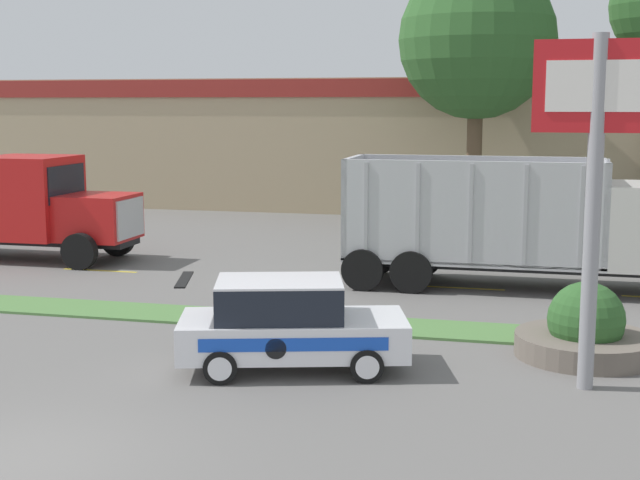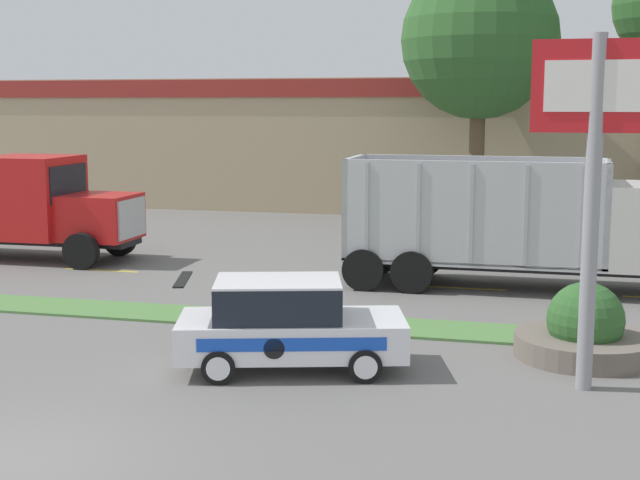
{
  "view_description": "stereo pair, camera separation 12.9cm",
  "coord_description": "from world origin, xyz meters",
  "px_view_note": "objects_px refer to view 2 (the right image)",
  "views": [
    {
      "loc": [
        6.98,
        -10.55,
        4.99
      ],
      "look_at": [
        2.12,
        9.38,
        1.84
      ],
      "focal_mm": 50.0,
      "sensor_mm": 36.0,
      "label": 1
    },
    {
      "loc": [
        7.1,
        -10.52,
        4.99
      ],
      "look_at": [
        2.12,
        9.38,
        1.84
      ],
      "focal_mm": 50.0,
      "sensor_mm": 36.0,
      "label": 2
    }
  ],
  "objects_px": {
    "rally_car": "(287,324)",
    "store_sign_post": "(594,146)",
    "dump_truck_lead": "(610,233)",
    "stone_planter": "(585,333)",
    "dump_truck_mid": "(8,207)"
  },
  "relations": [
    {
      "from": "dump_truck_lead",
      "to": "dump_truck_mid",
      "type": "distance_m",
      "value": 18.59
    },
    {
      "from": "stone_planter",
      "to": "rally_car",
      "type": "bearing_deg",
      "value": -158.36
    },
    {
      "from": "dump_truck_mid",
      "to": "store_sign_post",
      "type": "bearing_deg",
      "value": -28.31
    },
    {
      "from": "dump_truck_lead",
      "to": "rally_car",
      "type": "distance_m",
      "value": 10.76
    },
    {
      "from": "store_sign_post",
      "to": "stone_planter",
      "type": "bearing_deg",
      "value": 87.37
    },
    {
      "from": "stone_planter",
      "to": "store_sign_post",
      "type": "bearing_deg",
      "value": -92.63
    },
    {
      "from": "rally_car",
      "to": "store_sign_post",
      "type": "distance_m",
      "value": 6.4
    },
    {
      "from": "store_sign_post",
      "to": "stone_planter",
      "type": "xyz_separation_m",
      "value": [
        0.09,
        2.07,
        -3.78
      ]
    },
    {
      "from": "store_sign_post",
      "to": "stone_planter",
      "type": "relative_size",
      "value": 2.23
    },
    {
      "from": "dump_truck_lead",
      "to": "stone_planter",
      "type": "distance_m",
      "value": 6.61
    },
    {
      "from": "stone_planter",
      "to": "dump_truck_mid",
      "type": "bearing_deg",
      "value": 157.26
    },
    {
      "from": "store_sign_post",
      "to": "stone_planter",
      "type": "height_order",
      "value": "store_sign_post"
    },
    {
      "from": "dump_truck_mid",
      "to": "store_sign_post",
      "type": "height_order",
      "value": "store_sign_post"
    },
    {
      "from": "rally_car",
      "to": "stone_planter",
      "type": "distance_m",
      "value": 5.94
    },
    {
      "from": "rally_car",
      "to": "stone_planter",
      "type": "height_order",
      "value": "rally_car"
    }
  ]
}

